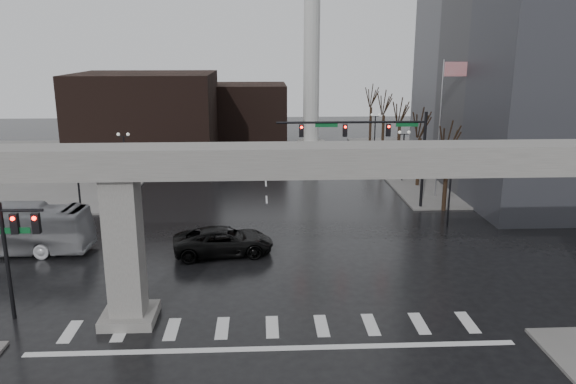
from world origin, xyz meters
name	(u,v)px	position (x,y,z in m)	size (l,w,h in m)	color
ground	(272,317)	(0.00, 0.00, 0.00)	(160.00, 160.00, 0.00)	black
sidewalk_ne	(493,163)	(26.00, 36.00, 0.07)	(28.00, 36.00, 0.15)	slate
sidewalk_nw	(28,168)	(-26.00, 36.00, 0.07)	(28.00, 36.00, 0.15)	slate
elevated_guideway	(298,183)	(1.26, 0.00, 6.88)	(48.00, 2.60, 8.70)	gray
building_far_left	(147,116)	(-14.00, 42.00, 5.00)	(16.00, 14.00, 10.00)	black
building_far_mid	(249,114)	(-2.00, 52.00, 4.00)	(10.00, 10.00, 8.00)	black
smokestack	(312,43)	(6.00, 46.00, 13.35)	(3.60, 3.60, 30.00)	silver
signal_mast_arm	(378,139)	(8.99, 18.80, 5.83)	(12.12, 0.43, 8.00)	black
signal_left_pole	(16,241)	(-12.25, 0.50, 4.07)	(2.30, 0.30, 6.00)	black
flagpole_assembly	(444,113)	(15.29, 22.00, 7.53)	(2.06, 0.12, 12.00)	silver
lamp_right_0	(450,181)	(13.50, 14.00, 3.47)	(1.22, 0.32, 5.11)	black
lamp_right_1	(403,147)	(13.50, 28.00, 3.47)	(1.22, 0.32, 5.11)	black
lamp_right_2	(375,127)	(13.50, 42.00, 3.47)	(1.22, 0.32, 5.11)	black
lamp_left_0	(79,185)	(-13.50, 14.00, 3.47)	(1.22, 0.32, 5.11)	black
lamp_left_1	(124,150)	(-13.50, 28.00, 3.47)	(1.22, 0.32, 5.11)	black
lamp_left_2	(152,128)	(-13.50, 42.00, 3.47)	(1.22, 0.32, 5.11)	black
tree_right_0	(446,177)	(14.53, 18.02, 2.79)	(1.09, 1.58, 7.50)	black
tree_right_1	(419,157)	(14.53, 26.02, 2.85)	(1.09, 1.61, 7.67)	black
tree_right_2	(399,142)	(14.53, 34.02, 2.91)	(1.10, 1.63, 7.85)	black
tree_right_3	(383,131)	(14.53, 42.02, 2.98)	(1.11, 1.66, 8.02)	black
tree_right_4	(371,122)	(14.53, 50.02, 3.04)	(1.12, 1.69, 8.19)	black
pickup_truck	(223,241)	(-2.94, 8.87, 0.89)	(2.96, 6.41, 1.78)	black
city_bus	(1,229)	(-17.38, 9.89, 1.60)	(2.69, 11.51, 3.21)	#A9A9AE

